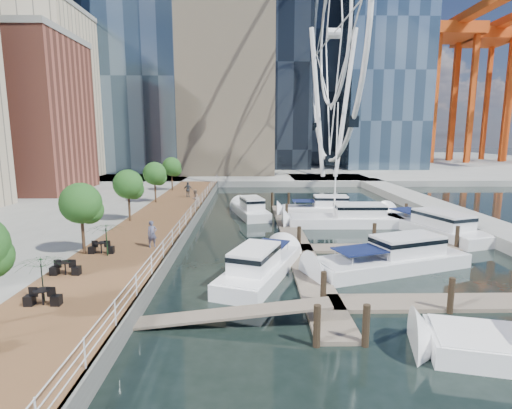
{
  "coord_description": "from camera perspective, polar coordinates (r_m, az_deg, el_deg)",
  "views": [
    {
      "loc": [
        -0.73,
        -21.04,
        8.52
      ],
      "look_at": [
        -0.19,
        10.81,
        3.0
      ],
      "focal_mm": 28.0,
      "sensor_mm": 36.0,
      "label": 1
    }
  ],
  "objects": [
    {
      "name": "floating_docks",
      "position": [
        33.2,
        14.28,
        -4.47
      ],
      "size": [
        16.0,
        34.0,
        2.6
      ],
      "color": "#6D6051",
      "rests_on": "ground"
    },
    {
      "name": "pedestrian_far",
      "position": [
        49.78,
        -9.67,
        2.11
      ],
      "size": [
        1.2,
        0.72,
        1.91
      ],
      "primitive_type": "imported",
      "rotation": [
        0.0,
        0.0,
        2.9
      ],
      "color": "#373C44",
      "rests_on": "boardwalk"
    },
    {
      "name": "moored_yachts",
      "position": [
        36.56,
        13.06,
        -3.9
      ],
      "size": [
        21.82,
        35.77,
        11.5
      ],
      "color": "white",
      "rests_on": "ground"
    },
    {
      "name": "land_far",
      "position": [
        123.3,
        -0.64,
        6.11
      ],
      "size": [
        200.0,
        114.0,
        1.0
      ],
      "primitive_type": "cube",
      "color": "gray",
      "rests_on": "ground"
    },
    {
      "name": "street_trees",
      "position": [
        36.87,
        -17.81,
        2.77
      ],
      "size": [
        2.6,
        42.6,
        4.6
      ],
      "color": "#3F2B1C",
      "rests_on": "ground"
    },
    {
      "name": "port_cranes",
      "position": [
        135.76,
        30.18,
        13.39
      ],
      "size": [
        40.0,
        52.0,
        38.0
      ],
      "color": "#D84C14",
      "rests_on": "ground"
    },
    {
      "name": "railing",
      "position": [
        37.1,
        -9.28,
        -1.17
      ],
      "size": [
        0.1,
        60.0,
        1.05
      ],
      "primitive_type": null,
      "color": "white",
      "rests_on": "boardwalk"
    },
    {
      "name": "ground",
      "position": [
        22.71,
        0.96,
        -12.21
      ],
      "size": [
        520.0,
        520.0,
        0.0
      ],
      "primitive_type": "plane",
      "color": "black",
      "rests_on": "ground"
    },
    {
      "name": "cafe_tables",
      "position": [
        22.52,
        -26.76,
        -9.78
      ],
      "size": [
        2.5,
        13.7,
        0.74
      ],
      "color": "black",
      "rests_on": "ground"
    },
    {
      "name": "ferris_wheel",
      "position": [
        76.51,
        11.02,
        22.81
      ],
      "size": [
        5.8,
        45.6,
        47.8
      ],
      "color": "white",
      "rests_on": "ground"
    },
    {
      "name": "boardwalk",
      "position": [
        37.84,
        -13.6,
        -2.69
      ],
      "size": [
        6.0,
        60.0,
        1.0
      ],
      "primitive_type": "cube",
      "color": "brown",
      "rests_on": "ground"
    },
    {
      "name": "seawall",
      "position": [
        37.3,
        -9.09,
        -2.71
      ],
      "size": [
        0.25,
        60.0,
        1.0
      ],
      "primitive_type": "cube",
      "color": "#595954",
      "rests_on": "ground"
    },
    {
      "name": "breakwater",
      "position": [
        46.67,
        25.41,
        -1.02
      ],
      "size": [
        4.0,
        60.0,
        1.0
      ],
      "primitive_type": "cube",
      "color": "gray",
      "rests_on": "ground"
    },
    {
      "name": "pedestrian_near",
      "position": [
        28.09,
        -14.63,
        -4.09
      ],
      "size": [
        0.8,
        0.73,
        1.83
      ],
      "primitive_type": "imported",
      "rotation": [
        0.0,
        0.0,
        0.58
      ],
      "color": "#4F4F69",
      "rests_on": "boardwalk"
    },
    {
      "name": "pedestrian_mid",
      "position": [
        42.78,
        -8.72,
        0.87
      ],
      "size": [
        0.82,
        1.0,
        1.88
      ],
      "primitive_type": "imported",
      "rotation": [
        0.0,
        0.0,
        -1.7
      ],
      "color": "gray",
      "rests_on": "boardwalk"
    },
    {
      "name": "pier",
      "position": [
        74.94,
        10.38,
        3.53
      ],
      "size": [
        14.0,
        12.0,
        1.0
      ],
      "primitive_type": "cube",
      "color": "gray",
      "rests_on": "ground"
    },
    {
      "name": "cafe_seating",
      "position": [
        20.78,
        -29.83,
        -9.31
      ],
      "size": [
        4.8,
        14.52,
        2.59
      ],
      "color": "#0E3319",
      "rests_on": "ground"
    },
    {
      "name": "yacht_foreground",
      "position": [
        27.43,
        18.61,
        -8.8
      ],
      "size": [
        11.8,
        6.69,
        2.15
      ],
      "primitive_type": null,
      "rotation": [
        0.0,
        0.0,
        1.91
      ],
      "color": "silver",
      "rests_on": "ground"
    }
  ]
}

